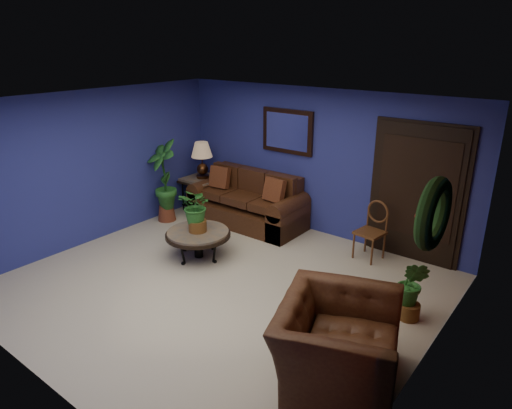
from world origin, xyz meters
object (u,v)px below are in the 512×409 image
Objects in this scene: end_table at (203,185)px; side_chair at (373,226)px; sofa at (249,206)px; coffee_table at (198,235)px; armchair at (337,343)px; table_lamp at (202,156)px.

side_chair reaches higher than end_table.
end_table is 3.56m from side_chair.
sofa is at bearing 1.60° from end_table.
armchair is at bearing -20.34° from coffee_table.
side_chair is 0.71× the size of armchair.
armchair is (4.45, -2.71, -0.68)m from table_lamp.
side_chair is (2.14, 1.65, 0.14)m from coffee_table.
sofa is at bearing 1.60° from table_lamp.
coffee_table is at bearing 50.88° from armchair.
sofa is 1.68× the size of armchair.
table_lamp is 0.53× the size of armchair.
sofa reaches higher than armchair.
table_lamp is at bearing 131.84° from coffee_table.
side_chair is at bearing 1.08° from end_table.
side_chair is (3.56, 0.07, -0.59)m from table_lamp.
coffee_table is 0.78× the size of armchair.
sofa is 1.64m from coffee_table.
end_table is at bearing -178.40° from sofa.
sofa is 3.00× the size of end_table.
end_table is (-1.15, -0.03, 0.19)m from sofa.
table_lamp is (-1.42, 1.59, 0.73)m from coffee_table.
coffee_table is at bearing -134.03° from side_chair.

